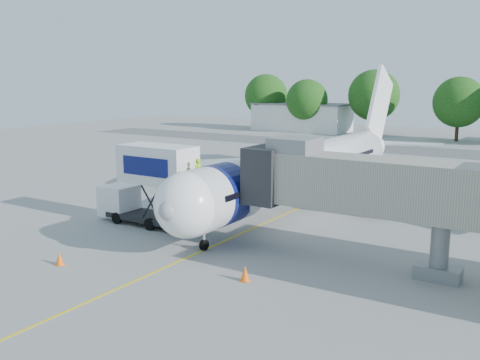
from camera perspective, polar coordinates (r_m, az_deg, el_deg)
The scene contains 14 objects.
ground at distance 39.08m, azimuth 4.48°, elevation -3.81°, with size 160.00×160.00×0.00m, color gray.
guidance_line at distance 39.08m, azimuth 4.48°, elevation -3.81°, with size 0.15×70.00×0.01m, color yellow.
taxiway_strip at distance 78.08m, azimuth 19.26°, elevation 2.90°, with size 120.00×10.00×0.01m, color #59595B.
aircraft at distance 42.08m, azimuth 7.20°, elevation 1.28°, with size 34.17×37.73×11.35m.
jet_bridge at distance 28.67m, azimuth 12.07°, elevation -0.44°, with size 13.90×3.20×6.60m.
catering_hiloader at distance 36.39m, azimuth -9.50°, elevation -0.55°, with size 8.50×2.44×5.50m.
ground_tug at distance 24.63m, azimuth -17.64°, elevation -11.29°, with size 4.01×3.02×1.43m.
safety_cone_a at distance 26.61m, azimuth 0.54°, elevation -9.97°, with size 0.49×0.49×0.77m.
safety_cone_b at distance 30.36m, azimuth -18.69°, elevation -7.96°, with size 0.46×0.46×0.73m.
outbuilding_left at distance 104.26m, azimuth 6.59°, elevation 6.70°, with size 18.40×8.40×5.30m.
tree_a at distance 107.63m, azimuth 2.80°, elevation 8.96°, with size 8.49×8.49×10.82m.
tree_b at distance 100.88m, azimuth 7.16°, elevation 8.44°, with size 7.71×7.71×9.83m.
tree_c at distance 98.89m, azimuth 14.08°, elevation 8.76°, with size 9.04×9.04×11.53m.
tree_d at distance 92.37m, azimuth 22.32°, elevation 7.69°, with size 8.03×8.03×10.24m.
Camera 1 is at (17.80, -33.39, 9.75)m, focal length 40.00 mm.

